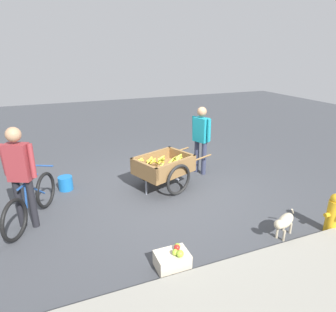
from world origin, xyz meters
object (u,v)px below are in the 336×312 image
object	(u,v)px
cyclist_person	(20,169)
fire_hydrant	(333,213)
bicycle	(32,202)
plastic_bucket	(66,183)
fruit_cart	(164,168)
vendor_person	(201,135)
dog	(284,222)
apple_crate	(173,259)

from	to	relation	value
cyclist_person	fire_hydrant	world-z (taller)	cyclist_person
bicycle	plastic_bucket	size ratio (longest dim) A/B	5.26
plastic_bucket	fruit_cart	bearing A→B (deg)	161.09
fruit_cart	cyclist_person	bearing A→B (deg)	11.37
vendor_person	fruit_cart	bearing A→B (deg)	21.50
fruit_cart	fire_hydrant	bearing A→B (deg)	126.86
fruit_cart	fire_hydrant	size ratio (longest dim) A/B	2.71
dog	apple_crate	distance (m)	1.85
dog	fire_hydrant	size ratio (longest dim) A/B	0.92
dog	plastic_bucket	distance (m)	4.23
vendor_person	fire_hydrant	bearing A→B (deg)	105.40
fruit_cart	cyclist_person	size ratio (longest dim) A/B	1.08
vendor_person	apple_crate	xyz separation A→B (m)	(1.83, 2.72, -0.81)
dog	fire_hydrant	world-z (taller)	fire_hydrant
vendor_person	apple_crate	distance (m)	3.38
vendor_person	bicycle	world-z (taller)	vendor_person
fruit_cart	vendor_person	xyz separation A→B (m)	(-1.06, -0.42, 0.49)
vendor_person	dog	size ratio (longest dim) A/B	2.52
cyclist_person	dog	world-z (taller)	cyclist_person
fruit_cart	fire_hydrant	distance (m)	3.11
bicycle	apple_crate	world-z (taller)	bicycle
fruit_cart	bicycle	world-z (taller)	bicycle
bicycle	fire_hydrant	world-z (taller)	bicycle
apple_crate	cyclist_person	bearing A→B (deg)	-44.63
plastic_bucket	apple_crate	bearing A→B (deg)	111.30
fruit_cart	plastic_bucket	world-z (taller)	fruit_cart
vendor_person	plastic_bucket	size ratio (longest dim) A/B	5.41
apple_crate	plastic_bucket	bearing A→B (deg)	-68.70
vendor_person	plastic_bucket	bearing A→B (deg)	-4.61
vendor_person	cyclist_person	bearing A→B (deg)	14.44
fruit_cart	bicycle	distance (m)	2.54
vendor_person	apple_crate	size ratio (longest dim) A/B	3.54
fruit_cart	vendor_person	world-z (taller)	vendor_person
bicycle	fire_hydrant	size ratio (longest dim) A/B	2.26
cyclist_person	dog	distance (m)	4.14
bicycle	plastic_bucket	distance (m)	1.21
vendor_person	dog	xyz separation A→B (m)	(-0.01, 2.73, -0.66)
fire_hydrant	apple_crate	bearing A→B (deg)	-4.00
bicycle	apple_crate	xyz separation A→B (m)	(-1.74, 1.92, -0.23)
cyclist_person	apple_crate	bearing A→B (deg)	135.37
fire_hydrant	plastic_bucket	world-z (taller)	fire_hydrant
cyclist_person	apple_crate	size ratio (longest dim) A/B	3.81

